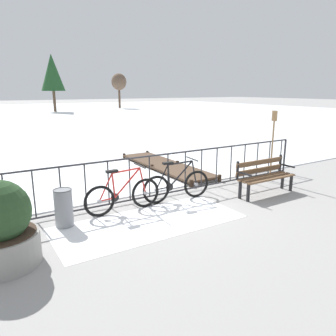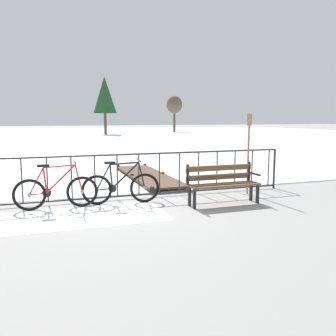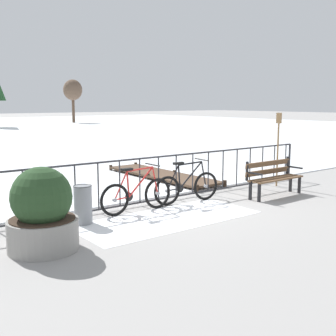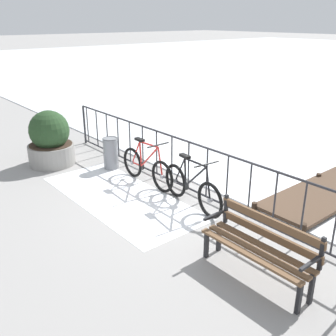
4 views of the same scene
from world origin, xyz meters
name	(u,v)px [view 1 (image 1 of 4)]	position (x,y,z in m)	size (l,w,h in m)	color
ground_plane	(159,198)	(0.00, 0.00, 0.00)	(160.00, 160.00, 0.00)	gray
frozen_pond	(11,116)	(0.00, 28.40, 0.01)	(80.00, 56.00, 0.03)	white
snow_patch	(150,222)	(-0.92, -1.20, 0.00)	(3.70, 1.57, 0.01)	white
railing_fence	(159,175)	(0.00, 0.00, 0.56)	(9.06, 0.06, 1.07)	#2D2D33
bicycle_near_railing	(123,195)	(-1.11, -0.40, 0.37)	(1.71, 0.52, 0.97)	black
bicycle_second	(177,185)	(0.26, -0.38, 0.37)	(1.71, 0.52, 0.97)	black
park_bench	(264,174)	(2.36, -1.11, 0.51)	(1.60, 0.48, 0.89)	brown
trash_bin	(64,208)	(-2.37, -0.49, 0.37)	(0.35, 0.35, 0.73)	gray
oar_upright	(273,141)	(3.45, -0.39, 1.14)	(0.04, 0.16, 1.98)	#937047
wooden_dock	(165,165)	(1.67, 2.45, 0.12)	(1.10, 4.40, 0.20)	#4C3828
tree_far_west	(119,82)	(14.78, 36.07, 3.51)	(2.04, 2.04, 4.70)	brown
tree_centre	(52,73)	(5.27, 32.89, 4.40)	(2.63, 2.63, 6.47)	brown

